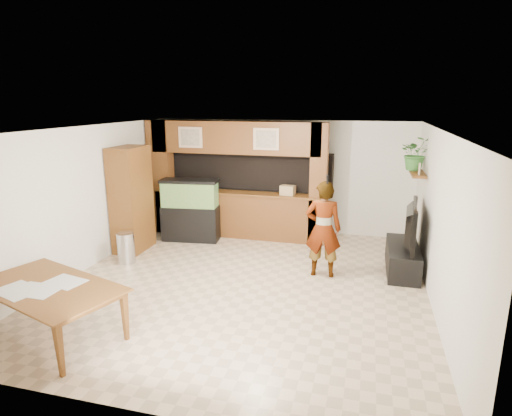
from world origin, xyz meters
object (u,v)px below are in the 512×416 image
(dining_table, at_px, (48,312))
(person, at_px, (323,229))
(aquarium, at_px, (190,211))
(television, at_px, (405,224))
(pantry_cabinet, at_px, (131,199))

(dining_table, bearing_deg, person, 60.93)
(aquarium, bearing_deg, person, -29.03)
(television, height_order, dining_table, television)
(pantry_cabinet, height_order, aquarium, pantry_cabinet)
(aquarium, distance_m, dining_table, 4.24)
(television, xyz_separation_m, person, (-1.40, -0.56, -0.03))
(aquarium, bearing_deg, television, -15.46)
(pantry_cabinet, height_order, television, pantry_cabinet)
(pantry_cabinet, bearing_deg, aquarium, 43.26)
(pantry_cabinet, relative_size, person, 1.25)
(person, bearing_deg, dining_table, 39.12)
(aquarium, height_order, television, aquarium)
(aquarium, relative_size, person, 0.80)
(television, xyz_separation_m, dining_table, (-4.65, -3.53, -0.53))
(aquarium, xyz_separation_m, person, (3.04, -1.25, 0.19))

